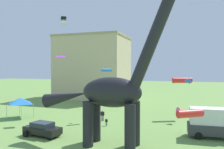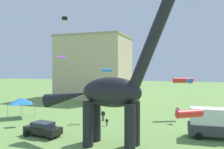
# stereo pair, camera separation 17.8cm
# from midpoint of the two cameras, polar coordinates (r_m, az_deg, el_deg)

# --- Properties ---
(dinosaur_sculpture) EXTENTS (13.71, 2.90, 14.33)m
(dinosaur_sculpture) POSITION_cam_midpoint_polar(r_m,az_deg,el_deg) (21.87, -0.03, -4.44)
(dinosaur_sculpture) COLOR black
(dinosaur_sculpture) RESTS_ON ground_plane
(parked_sedan_left) EXTENTS (4.40, 2.32, 1.55)m
(parked_sedan_left) POSITION_cam_midpoint_polar(r_m,az_deg,el_deg) (26.86, -16.77, -12.88)
(parked_sedan_left) COLOR black
(parked_sedan_left) RESTS_ON ground_plane
(parked_box_truck) EXTENTS (5.73, 2.49, 3.20)m
(parked_box_truck) POSITION_cam_midpoint_polar(r_m,az_deg,el_deg) (27.07, 24.50, -11.00)
(parked_box_truck) COLOR #38383D
(parked_box_truck) RESTS_ON ground_plane
(person_watching_child) EXTENTS (0.37, 0.16, 1.00)m
(person_watching_child) POSITION_cam_midpoint_polar(r_m,az_deg,el_deg) (30.14, -1.13, -11.62)
(person_watching_child) COLOR #2D3347
(person_watching_child) RESTS_ON ground_plane
(person_far_spectator) EXTENTS (0.58, 0.25, 1.54)m
(person_far_spectator) POSITION_cam_midpoint_polar(r_m,az_deg,el_deg) (32.81, -2.09, -9.95)
(person_far_spectator) COLOR #2D3347
(person_far_spectator) RESTS_ON ground_plane
(festival_canopy_tent) EXTENTS (3.15, 3.15, 3.00)m
(festival_canopy_tent) POSITION_cam_midpoint_polar(r_m,az_deg,el_deg) (37.39, -21.64, -6.14)
(festival_canopy_tent) COLOR #B2B2B7
(festival_canopy_tent) RESTS_ON ground_plane
(kite_mid_left) EXTENTS (1.83, 1.91, 0.54)m
(kite_mid_left) POSITION_cam_midpoint_polar(r_m,az_deg,el_deg) (16.06, 18.66, -9.15)
(kite_mid_left) COLOR red
(kite_far_left) EXTENTS (1.57, 1.59, 0.45)m
(kite_far_left) POSITION_cam_midpoint_polar(r_m,az_deg,el_deg) (33.49, -1.20, 1.10)
(kite_far_left) COLOR #287AE5
(kite_trailing) EXTENTS (1.36, 1.36, 1.39)m
(kite_trailing) POSITION_cam_midpoint_polar(r_m,az_deg,el_deg) (46.52, -11.69, 13.12)
(kite_trailing) COLOR black
(kite_mid_center) EXTENTS (1.00, 1.05, 0.21)m
(kite_mid_center) POSITION_cam_midpoint_polar(r_m,az_deg,el_deg) (40.87, 19.46, 16.28)
(kite_mid_center) COLOR green
(kite_drifting) EXTENTS (3.02, 3.03, 0.87)m
(kite_drifting) POSITION_cam_midpoint_polar(r_m,az_deg,el_deg) (35.74, 17.71, -1.43)
(kite_drifting) COLOR red
(kite_apex) EXTENTS (1.62, 1.56, 0.28)m
(kite_apex) POSITION_cam_midpoint_polar(r_m,az_deg,el_deg) (33.66, -12.48, 4.41)
(kite_apex) COLOR purple
(background_building_block) EXTENTS (17.04, 12.60, 15.65)m
(background_building_block) POSITION_cam_midpoint_polar(r_m,az_deg,el_deg) (58.08, -4.38, 1.88)
(background_building_block) COLOR #CCB78E
(background_building_block) RESTS_ON ground_plane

